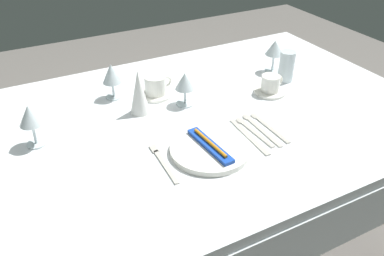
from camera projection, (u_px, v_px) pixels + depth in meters
name	position (u px, v px, depth m)	size (l,w,h in m)	color
dining_table	(184.00, 139.00, 1.46)	(1.80, 1.11, 0.74)	white
dinner_plate	(210.00, 150.00, 1.25)	(0.25, 0.25, 0.02)	white
toothbrush_package	(210.00, 145.00, 1.24)	(0.05, 0.21, 0.02)	blue
fork_outer	(163.00, 162.00, 1.21)	(0.03, 0.21, 0.00)	beige
dinner_knife	(250.00, 137.00, 1.32)	(0.03, 0.23, 0.00)	beige
spoon_soup	(250.00, 128.00, 1.36)	(0.03, 0.20, 0.01)	beige
spoon_dessert	(257.00, 126.00, 1.37)	(0.03, 0.22, 0.01)	beige
spoon_tea	(265.00, 124.00, 1.38)	(0.03, 0.21, 0.01)	beige
saucer_left	(156.00, 94.00, 1.56)	(0.13, 0.13, 0.01)	white
coffee_cup_left	(156.00, 85.00, 1.54)	(0.11, 0.08, 0.07)	white
saucer_right	(269.00, 92.00, 1.58)	(0.12, 0.12, 0.01)	white
coffee_cup_right	(271.00, 83.00, 1.56)	(0.10, 0.07, 0.06)	white
wine_glass_centre	(112.00, 75.00, 1.50)	(0.07, 0.07, 0.14)	silver
wine_glass_left	(275.00, 49.00, 1.69)	(0.08, 0.08, 0.14)	silver
wine_glass_right	(30.00, 117.00, 1.23)	(0.07, 0.07, 0.14)	silver
wine_glass_far	(185.00, 83.00, 1.46)	(0.07, 0.07, 0.13)	silver
drink_tumbler	(287.00, 66.00, 1.64)	(0.06, 0.06, 0.13)	silver
napkin_folded	(139.00, 92.00, 1.41)	(0.07, 0.07, 0.16)	white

